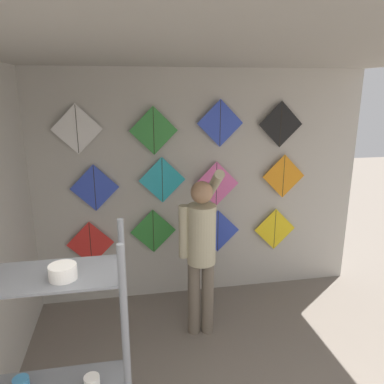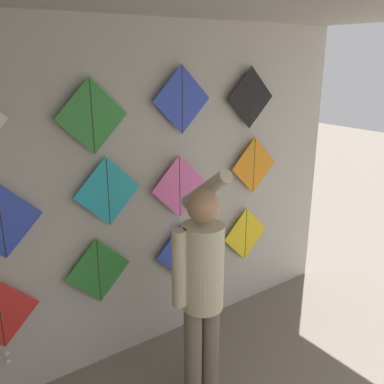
{
  "view_description": "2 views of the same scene",
  "coord_description": "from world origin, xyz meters",
  "px_view_note": "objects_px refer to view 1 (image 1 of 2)",
  "views": [
    {
      "loc": [
        -0.74,
        -0.72,
        2.57
      ],
      "look_at": [
        0.01,
        3.32,
        1.43
      ],
      "focal_mm": 35.0,
      "sensor_mm": 36.0,
      "label": 1
    },
    {
      "loc": [
        -1.59,
        0.65,
        2.53
      ],
      "look_at": [
        0.31,
        3.32,
        1.47
      ],
      "focal_mm": 40.0,
      "sensor_mm": 36.0,
      "label": 2
    }
  ],
  "objects_px": {
    "kite_0": "(91,246)",
    "kite_1": "(153,231)",
    "kite_4": "(95,188)",
    "kite_5": "(162,180)",
    "shopkeeper": "(201,245)",
    "kite_3": "(275,229)",
    "kite_2": "(218,231)",
    "kite_10": "(220,123)",
    "kite_6": "(216,184)",
    "kite_11": "(281,124)",
    "kite_7": "(284,176)",
    "kite_8": "(77,129)",
    "kite_9": "(154,131)"
  },
  "relations": [
    {
      "from": "kite_0",
      "to": "kite_8",
      "type": "relative_size",
      "value": 1.25
    },
    {
      "from": "kite_3",
      "to": "kite_6",
      "type": "bearing_deg",
      "value": 180.0
    },
    {
      "from": "kite_0",
      "to": "kite_4",
      "type": "xyz_separation_m",
      "value": [
        0.1,
        0.0,
        0.71
      ]
    },
    {
      "from": "kite_3",
      "to": "kite_9",
      "type": "xyz_separation_m",
      "value": [
        -1.54,
        0.0,
        1.3
      ]
    },
    {
      "from": "kite_5",
      "to": "kite_9",
      "type": "height_order",
      "value": "kite_9"
    },
    {
      "from": "kite_4",
      "to": "kite_6",
      "type": "relative_size",
      "value": 1.0
    },
    {
      "from": "kite_5",
      "to": "kite_11",
      "type": "distance_m",
      "value": 1.57
    },
    {
      "from": "kite_5",
      "to": "kite_11",
      "type": "bearing_deg",
      "value": 0.0
    },
    {
      "from": "shopkeeper",
      "to": "kite_6",
      "type": "xyz_separation_m",
      "value": [
        0.35,
        0.79,
        0.43
      ]
    },
    {
      "from": "kite_9",
      "to": "kite_10",
      "type": "xyz_separation_m",
      "value": [
        0.78,
        0.0,
        0.07
      ]
    },
    {
      "from": "kite_7",
      "to": "kite_8",
      "type": "distance_m",
      "value": 2.53
    },
    {
      "from": "kite_3",
      "to": "kite_10",
      "type": "bearing_deg",
      "value": 180.0
    },
    {
      "from": "kite_1",
      "to": "kite_5",
      "type": "relative_size",
      "value": 1.0
    },
    {
      "from": "kite_6",
      "to": "kite_9",
      "type": "bearing_deg",
      "value": 180.0
    },
    {
      "from": "kite_2",
      "to": "kite_6",
      "type": "bearing_deg",
      "value": 180.0
    },
    {
      "from": "kite_0",
      "to": "kite_8",
      "type": "height_order",
      "value": "kite_8"
    },
    {
      "from": "kite_10",
      "to": "kite_11",
      "type": "height_order",
      "value": "kite_10"
    },
    {
      "from": "kite_0",
      "to": "kite_11",
      "type": "height_order",
      "value": "kite_11"
    },
    {
      "from": "kite_8",
      "to": "kite_10",
      "type": "height_order",
      "value": "kite_10"
    },
    {
      "from": "kite_1",
      "to": "kite_2",
      "type": "bearing_deg",
      "value": 0.0
    },
    {
      "from": "kite_1",
      "to": "kite_10",
      "type": "xyz_separation_m",
      "value": [
        0.81,
        0.0,
        1.29
      ]
    },
    {
      "from": "kite_6",
      "to": "kite_8",
      "type": "bearing_deg",
      "value": 180.0
    },
    {
      "from": "kite_7",
      "to": "kite_8",
      "type": "relative_size",
      "value": 1.0
    },
    {
      "from": "kite_5",
      "to": "kite_10",
      "type": "distance_m",
      "value": 0.95
    },
    {
      "from": "kite_11",
      "to": "kite_2",
      "type": "bearing_deg",
      "value": 180.0
    },
    {
      "from": "kite_4",
      "to": "kite_5",
      "type": "xyz_separation_m",
      "value": [
        0.78,
        0.0,
        0.06
      ]
    },
    {
      "from": "kite_2",
      "to": "kite_3",
      "type": "distance_m",
      "value": 0.76
    },
    {
      "from": "kite_5",
      "to": "kite_4",
      "type": "bearing_deg",
      "value": 180.0
    },
    {
      "from": "kite_0",
      "to": "kite_1",
      "type": "xyz_separation_m",
      "value": [
        0.75,
        0.0,
        0.13
      ]
    },
    {
      "from": "kite_2",
      "to": "kite_1",
      "type": "bearing_deg",
      "value": 180.0
    },
    {
      "from": "kite_4",
      "to": "kite_11",
      "type": "relative_size",
      "value": 1.0
    },
    {
      "from": "kite_9",
      "to": "kite_11",
      "type": "height_order",
      "value": "kite_11"
    },
    {
      "from": "kite_1",
      "to": "kite_6",
      "type": "xyz_separation_m",
      "value": [
        0.78,
        0.0,
        0.56
      ]
    },
    {
      "from": "kite_3",
      "to": "kite_9",
      "type": "bearing_deg",
      "value": 180.0
    },
    {
      "from": "kite_5",
      "to": "kite_7",
      "type": "distance_m",
      "value": 1.52
    },
    {
      "from": "kite_3",
      "to": "kite_11",
      "type": "height_order",
      "value": "kite_11"
    },
    {
      "from": "kite_4",
      "to": "kite_5",
      "type": "distance_m",
      "value": 0.78
    },
    {
      "from": "shopkeeper",
      "to": "kite_11",
      "type": "relative_size",
      "value": 3.26
    },
    {
      "from": "kite_6",
      "to": "kite_5",
      "type": "bearing_deg",
      "value": 180.0
    },
    {
      "from": "kite_9",
      "to": "kite_1",
      "type": "bearing_deg",
      "value": 180.0
    },
    {
      "from": "kite_0",
      "to": "kite_6",
      "type": "bearing_deg",
      "value": 0.03
    },
    {
      "from": "kite_11",
      "to": "kite_6",
      "type": "bearing_deg",
      "value": 180.0
    },
    {
      "from": "kite_10",
      "to": "kite_8",
      "type": "bearing_deg",
      "value": 180.0
    },
    {
      "from": "shopkeeper",
      "to": "kite_3",
      "type": "height_order",
      "value": "shopkeeper"
    },
    {
      "from": "kite_2",
      "to": "kite_10",
      "type": "bearing_deg",
      "value": 0.0
    },
    {
      "from": "kite_1",
      "to": "kite_2",
      "type": "height_order",
      "value": "kite_1"
    },
    {
      "from": "kite_5",
      "to": "kite_11",
      "type": "relative_size",
      "value": 1.0
    },
    {
      "from": "kite_7",
      "to": "kite_9",
      "type": "distance_m",
      "value": 1.72
    },
    {
      "from": "kite_5",
      "to": "kite_2",
      "type": "bearing_deg",
      "value": 0.0
    },
    {
      "from": "shopkeeper",
      "to": "kite_3",
      "type": "relative_size",
      "value": 3.26
    }
  ]
}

